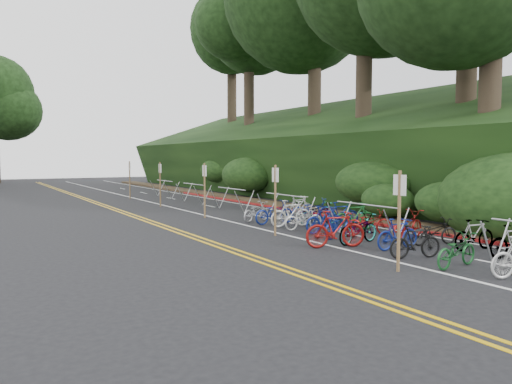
# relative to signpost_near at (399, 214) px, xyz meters

# --- Properties ---
(ground) EXTENTS (120.00, 120.00, 0.00)m
(ground) POSITION_rel_signpost_near_xyz_m (-0.22, 1.17, -1.40)
(ground) COLOR black
(ground) RESTS_ON ground
(road_markings) EXTENTS (7.47, 80.00, 0.01)m
(road_markings) POSITION_rel_signpost_near_xyz_m (0.41, 11.26, -1.40)
(road_markings) COLOR gold
(road_markings) RESTS_ON ground
(red_curb) EXTENTS (0.25, 28.00, 0.10)m
(red_curb) POSITION_rel_signpost_near_xyz_m (5.48, 13.17, -1.35)
(red_curb) COLOR maroon
(red_curb) RESTS_ON ground
(embankment) EXTENTS (14.30, 48.14, 9.11)m
(embankment) POSITION_rel_signpost_near_xyz_m (12.74, 20.20, 1.16)
(embankment) COLOR black
(embankment) RESTS_ON ground
(tree_cluster) EXTENTS (34.28, 55.56, 21.67)m
(tree_cluster) POSITION_rel_signpost_near_xyz_m (9.54, 23.20, 12.04)
(tree_cluster) COLOR #2D2319
(tree_cluster) RESTS_ON ground
(bike_racks_rest) EXTENTS (1.14, 23.00, 1.17)m
(bike_racks_rest) POSITION_rel_signpost_near_xyz_m (2.78, 14.17, -0.55)
(bike_racks_rest) COLOR #9D9EA1
(bike_racks_rest) RESTS_ON ground
(signpost_near) EXTENTS (0.08, 0.40, 2.45)m
(signpost_near) POSITION_rel_signpost_near_xyz_m (0.00, 0.00, 0.00)
(signpost_near) COLOR brown
(signpost_near) RESTS_ON ground
(signposts_rest) EXTENTS (0.08, 18.40, 2.50)m
(signposts_rest) POSITION_rel_signpost_near_xyz_m (0.38, 15.17, 0.03)
(signposts_rest) COLOR brown
(signposts_rest) RESTS_ON ground
(bike_front) EXTENTS (1.09, 1.98, 1.15)m
(bike_front) POSITION_rel_signpost_near_xyz_m (0.72, 3.25, -0.83)
(bike_front) COLOR maroon
(bike_front) RESTS_ON ground
(bike_valet) EXTENTS (3.50, 13.57, 1.09)m
(bike_valet) POSITION_rel_signpost_near_xyz_m (2.87, 4.67, -0.92)
(bike_valet) COLOR beige
(bike_valet) RESTS_ON ground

